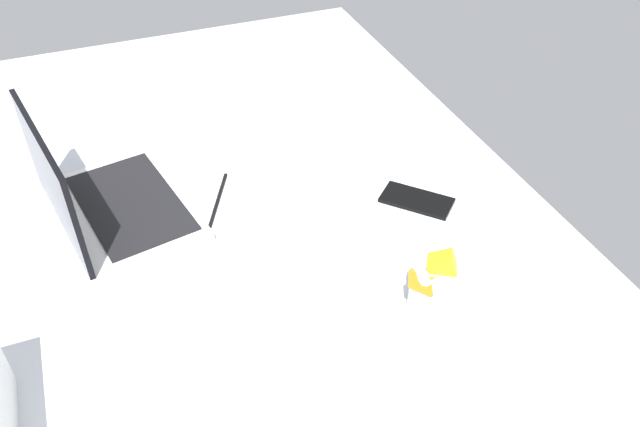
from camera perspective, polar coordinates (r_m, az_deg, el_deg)
The scene contains 5 objects.
bed_mattress at distance 130.89cm, azimuth -11.31°, elevation -5.11°, with size 180.00×140.00×18.00cm, color #B7BCC6.
laptop at distance 130.15cm, azimuth -18.23°, elevation 0.98°, with size 36.82×28.94×23.00cm.
snack_cup at distance 106.95cm, azimuth 10.09°, elevation -6.20°, with size 10.30×9.88×13.63cm.
cell_phone at distance 131.83cm, azimuth 8.42°, elevation 1.15°, with size 6.80×14.00×0.80cm, color black.
charger_cable at distance 132.29cm, azimuth -8.86°, elevation 1.20°, with size 17.00×0.60×0.60cm, color black.
Camera 1 is at (-94.01, 9.49, 99.58)cm, focal length 36.76 mm.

